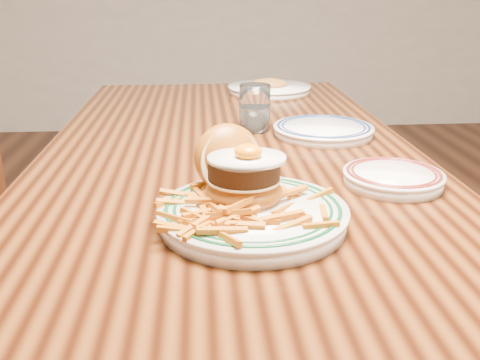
{
  "coord_description": "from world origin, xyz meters",
  "views": [
    {
      "loc": [
        -0.07,
        -1.2,
        1.11
      ],
      "look_at": [
        -0.01,
        -0.42,
        0.82
      ],
      "focal_mm": 40.0,
      "sensor_mm": 36.0,
      "label": 1
    }
  ],
  "objects": [
    {
      "name": "table",
      "position": [
        0.0,
        0.0,
        0.66
      ],
      "size": [
        0.85,
        1.6,
        0.75
      ],
      "color": "black",
      "rests_on": "floor"
    },
    {
      "name": "main_plate",
      "position": [
        0.01,
        -0.43,
        0.79
      ],
      "size": [
        0.3,
        0.32,
        0.14
      ],
      "rotation": [
        0.0,
        0.0,
        0.31
      ],
      "color": "white",
      "rests_on": "table"
    },
    {
      "name": "side_plate",
      "position": [
        0.29,
        -0.29,
        0.77
      ],
      "size": [
        0.19,
        0.19,
        0.03
      ],
      "rotation": [
        0.0,
        0.0,
        -0.03
      ],
      "color": "white",
      "rests_on": "table"
    },
    {
      "name": "rear_plate",
      "position": [
        0.23,
        0.06,
        0.77
      ],
      "size": [
        0.25,
        0.25,
        0.03
      ],
      "rotation": [
        0.0,
        0.0,
        0.17
      ],
      "color": "white",
      "rests_on": "table"
    },
    {
      "name": "water_glass",
      "position": [
        0.07,
        0.12,
        0.8
      ],
      "size": [
        0.08,
        0.08,
        0.12
      ],
      "color": "white",
      "rests_on": "table"
    },
    {
      "name": "far_plate",
      "position": [
        0.17,
        0.6,
        0.77
      ],
      "size": [
        0.28,
        0.28,
        0.05
      ],
      "rotation": [
        0.0,
        0.0,
        -0.24
      ],
      "color": "white",
      "rests_on": "table"
    }
  ]
}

